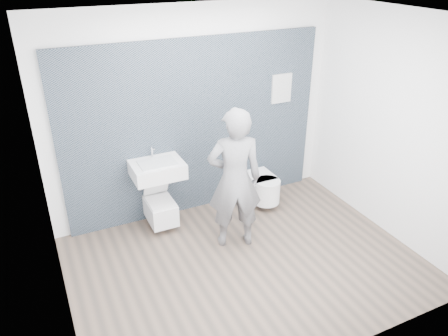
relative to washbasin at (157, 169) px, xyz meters
name	(u,v)px	position (x,y,z in m)	size (l,w,h in m)	color
ground	(246,263)	(0.65, -1.20, -0.86)	(4.00, 4.00, 0.00)	brown
room_shell	(249,127)	(0.65, -1.20, 0.88)	(4.00, 4.00, 4.00)	white
tile_wall	(199,205)	(0.65, 0.27, -0.86)	(3.60, 0.06, 2.40)	black
washbasin	(157,169)	(0.00, 0.00, 0.00)	(0.65, 0.49, 0.49)	white
toilet_square	(161,209)	(0.00, 0.00, -0.60)	(0.35, 0.50, 0.64)	white
toilet_rounded	(262,187)	(1.52, -0.08, -0.59)	(0.38, 0.65, 0.35)	white
info_placard	(275,188)	(1.94, 0.23, -0.86)	(0.31, 0.03, 0.41)	white
visitor	(235,180)	(0.72, -0.75, 0.05)	(0.66, 0.43, 1.80)	gray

